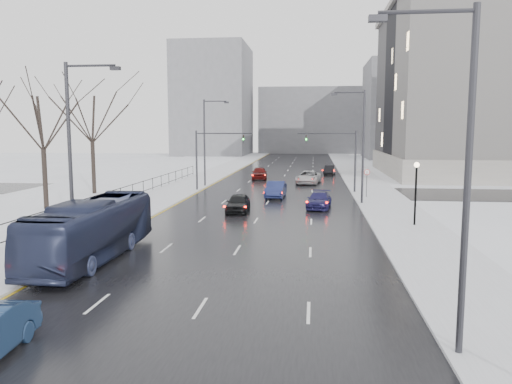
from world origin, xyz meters
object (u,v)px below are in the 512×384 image
at_px(streetlight_l_far, 206,138).
at_px(sedan_right_cross, 308,177).
at_px(no_uturn_sign, 367,175).
at_px(sedan_right_near, 276,189).
at_px(tree_park_e, 95,194).
at_px(sedan_right_far, 319,200).
at_px(mast_signal_right, 345,154).
at_px(bus, 93,230).
at_px(mast_signal_left, 206,153).
at_px(sedan_center_near, 238,203).
at_px(lamppost_r_mid, 416,184).
at_px(streetlight_r_near, 460,166).
at_px(streetlight_r_mid, 361,141).
at_px(tree_park_d, 47,210).
at_px(streetlight_l_near, 74,149).
at_px(sedan_right_distant, 330,170).
at_px(sedan_center_far, 259,173).

distance_m(streetlight_l_far, sedan_right_cross, 13.36).
bearing_deg(no_uturn_sign, sedan_right_near, -176.50).
bearing_deg(sedan_right_near, tree_park_e, -179.07).
bearing_deg(streetlight_l_far, sedan_right_far, -48.73).
relative_size(streetlight_l_far, mast_signal_right, 1.54).
xyz_separation_m(no_uturn_sign, bus, (-16.20, -24.72, -0.73)).
bearing_deg(mast_signal_left, bus, -89.35).
xyz_separation_m(streetlight_l_far, sedan_center_near, (6.31, -17.42, -4.85)).
bearing_deg(sedan_right_near, lamppost_r_mid, -49.50).
relative_size(streetlight_r_near, sedan_center_near, 2.33).
bearing_deg(sedan_right_near, streetlight_r_near, -74.54).
distance_m(tree_park_e, sedan_center_near, 18.88).
bearing_deg(mast_signal_left, mast_signal_right, 0.00).
bearing_deg(sedan_right_near, streetlight_r_mid, -21.78).
height_order(mast_signal_right, sedan_right_cross, mast_signal_right).
distance_m(mast_signal_left, sedan_right_near, 9.62).
distance_m(tree_park_d, sedan_right_near, 20.62).
relative_size(streetlight_l_near, sedan_right_distant, 2.46).
distance_m(tree_park_d, mast_signal_right, 29.05).
relative_size(streetlight_l_far, no_uturn_sign, 3.70).
height_order(bus, sedan_right_near, bus).
bearing_deg(streetlight_l_near, no_uturn_sign, 54.11).
distance_m(sedan_center_near, sedan_right_distant, 35.54).
relative_size(tree_park_e, sedan_right_near, 2.82).
xyz_separation_m(streetlight_r_mid, sedan_center_near, (-10.02, -5.42, -4.85)).
xyz_separation_m(tree_park_d, mast_signal_right, (25.13, 14.00, 4.11)).
bearing_deg(sedan_right_cross, lamppost_r_mid, -66.49).
height_order(streetlight_r_mid, sedan_right_cross, streetlight_r_mid).
bearing_deg(mast_signal_right, sedan_right_near, -146.43).
distance_m(streetlight_l_far, sedan_right_far, 19.98).
height_order(streetlight_r_near, no_uturn_sign, streetlight_r_near).
height_order(streetlight_l_far, sedan_right_cross, streetlight_l_far).
bearing_deg(no_uturn_sign, tree_park_e, 180.00).
xyz_separation_m(streetlight_r_near, bus, (-15.17, 9.28, -4.05)).
height_order(tree_park_e, sedan_center_far, tree_park_e).
relative_size(tree_park_d, streetlight_l_far, 1.25).
bearing_deg(mast_signal_left, sedan_right_cross, 37.82).
bearing_deg(bus, streetlight_l_far, 91.78).
height_order(streetlight_r_near, bus, streetlight_r_near).
height_order(streetlight_l_near, no_uturn_sign, streetlight_l_near).
relative_size(streetlight_l_far, sedan_right_far, 2.17).
bearing_deg(lamppost_r_mid, sedan_right_cross, 105.86).
relative_size(mast_signal_right, sedan_center_far, 1.35).
height_order(no_uturn_sign, sedan_center_near, no_uturn_sign).
xyz_separation_m(tree_park_d, streetlight_l_near, (9.63, -14.00, 5.62)).
height_order(tree_park_e, sedan_right_far, tree_park_e).
relative_size(lamppost_r_mid, sedan_right_cross, 0.76).
relative_size(streetlight_l_near, mast_signal_left, 1.54).
bearing_deg(sedan_right_distant, streetlight_l_near, -98.93).
bearing_deg(tree_park_d, streetlight_l_far, 61.85).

